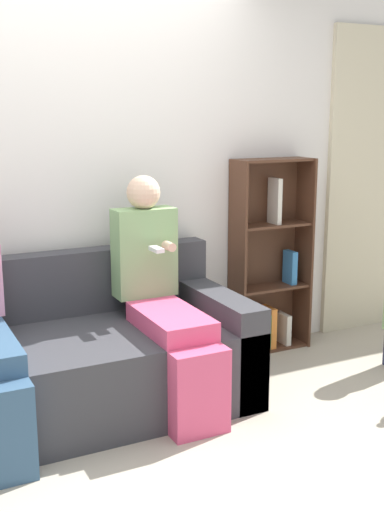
% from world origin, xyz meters
% --- Properties ---
extents(ground_plane, '(14.00, 14.00, 0.00)m').
position_xyz_m(ground_plane, '(0.00, 0.00, 0.00)').
color(ground_plane, '#B2A893').
extents(back_wall, '(10.00, 0.06, 2.55)m').
position_xyz_m(back_wall, '(0.00, 1.06, 1.27)').
color(back_wall, silver).
rests_on(back_wall, ground_plane).
extents(curtain_panel, '(0.73, 0.04, 2.28)m').
position_xyz_m(curtain_panel, '(2.36, 1.01, 1.14)').
color(curtain_panel, beige).
rests_on(curtain_panel, ground_plane).
extents(couch, '(1.95, 0.93, 0.85)m').
position_xyz_m(couch, '(-0.09, 0.55, 0.29)').
color(couch, '#38383D').
rests_on(couch, ground_plane).
extents(adult_seated, '(0.37, 0.89, 1.30)m').
position_xyz_m(adult_seated, '(0.41, 0.47, 0.66)').
color(adult_seated, '#DB4C75').
rests_on(adult_seated, ground_plane).
extents(bookshelf, '(0.57, 0.23, 1.36)m').
position_xyz_m(bookshelf, '(1.44, 0.94, 0.58)').
color(bookshelf, '#4C2D1E').
rests_on(bookshelf, ground_plane).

